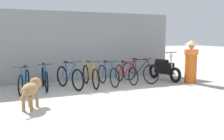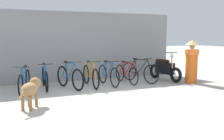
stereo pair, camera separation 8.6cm
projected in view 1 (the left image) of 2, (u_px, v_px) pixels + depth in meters
ground_plane at (114, 100)px, 7.01m from camera, size 60.00×60.00×0.00m
shop_wall_back at (76, 47)px, 9.97m from camera, size 8.08×0.20×2.61m
bicycle_0 at (24, 81)px, 7.94m from camera, size 0.59×1.65×0.83m
bicycle_1 at (45, 78)px, 8.41m from camera, size 0.46×1.72×0.86m
bicycle_2 at (70, 77)px, 8.50m from camera, size 0.57×1.64×0.91m
bicycle_3 at (90, 76)px, 8.87m from camera, size 0.46×1.78×0.89m
bicycle_4 at (108, 75)px, 9.08m from camera, size 0.46×1.63×0.87m
bicycle_5 at (126, 74)px, 9.48m from camera, size 0.46×1.62×0.82m
bicycle_6 at (139, 72)px, 9.71m from camera, size 0.65×1.70×0.91m
motorcycle at (164, 69)px, 10.11m from camera, size 0.58×1.79×1.11m
stray_dog at (31, 89)px, 6.20m from camera, size 0.66×1.03×0.69m
person_in_robes at (191, 60)px, 9.50m from camera, size 0.70×0.70×1.57m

